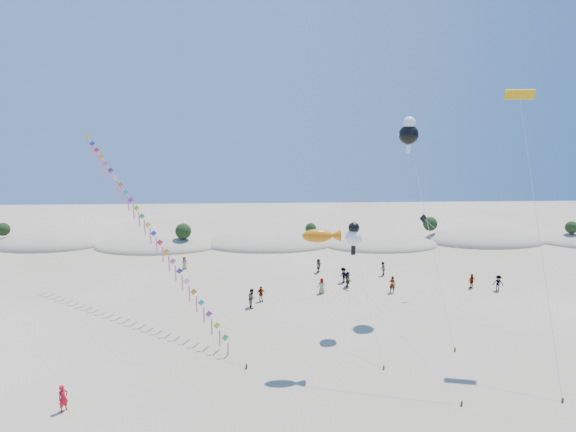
{
  "coord_description": "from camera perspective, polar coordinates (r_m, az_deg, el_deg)",
  "views": [
    {
      "loc": [
        -0.21,
        -22.26,
        17.81
      ],
      "look_at": [
        1.34,
        14.0,
        10.47
      ],
      "focal_mm": 30.0,
      "sensor_mm": 36.0,
      "label": 1
    }
  ],
  "objects": [
    {
      "name": "dune_ridge",
      "position": [
        69.69,
        -1.34,
        -3.28
      ],
      "size": [
        145.3,
        11.49,
        5.57
      ],
      "color": "gray",
      "rests_on": "ground"
    },
    {
      "name": "cartoon_kite_high",
      "position": [
        45.43,
        14.13,
        9.57
      ],
      "size": [
        2.75,
        10.44,
        18.04
      ],
      "color": "#3F2D1E",
      "rests_on": "ground"
    },
    {
      "name": "beachgoers",
      "position": [
        52.67,
        6.92,
        -7.43
      ],
      "size": [
        35.36,
        13.31,
        1.87
      ],
      "color": "slate",
      "rests_on": "ground"
    },
    {
      "name": "dark_kite",
      "position": [
        48.02,
        20.1,
        -4.15
      ],
      "size": [
        8.79,
        13.62,
        8.43
      ],
      "color": "#3F2D1E",
      "rests_on": "ground"
    },
    {
      "name": "flyer_foreground",
      "position": [
        34.7,
        -25.09,
        -18.97
      ],
      "size": [
        0.7,
        0.75,
        1.72
      ],
      "primitive_type": "imported",
      "rotation": [
        0.0,
        0.0,
        0.96
      ],
      "color": "red",
      "rests_on": "ground"
    },
    {
      "name": "cartoon_kite_low",
      "position": [
        40.31,
        7.79,
        -2.32
      ],
      "size": [
        1.93,
        7.7,
        9.43
      ],
      "color": "#3F2D1E",
      "rests_on": "ground"
    },
    {
      "name": "kite_train",
      "position": [
        45.87,
        -16.49,
        -0.79
      ],
      "size": [
        18.18,
        21.26,
        16.8
      ],
      "color": "#3F2D1E",
      "rests_on": "ground"
    },
    {
      "name": "fish_kite",
      "position": [
        34.25,
        4.04,
        -2.4
      ],
      "size": [
        9.8,
        6.66,
        10.15
      ],
      "color": "#3F2D1E",
      "rests_on": "ground"
    },
    {
      "name": "parafoil_kite",
      "position": [
        40.43,
        25.82,
        12.21
      ],
      "size": [
        2.15,
        9.46,
        19.97
      ],
      "color": "#3F2D1E",
      "rests_on": "ground"
    }
  ]
}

